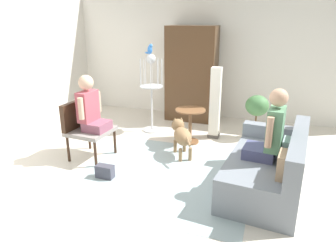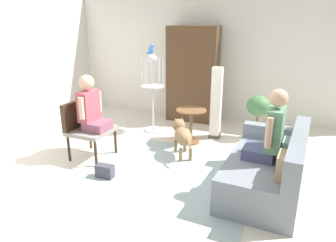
{
  "view_description": "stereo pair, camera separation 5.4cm",
  "coord_description": "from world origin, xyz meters",
  "px_view_note": "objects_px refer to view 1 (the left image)",
  "views": [
    {
      "loc": [
        1.29,
        -4.11,
        2.17
      ],
      "look_at": [
        -0.05,
        -0.15,
        0.77
      ],
      "focal_mm": 33.6,
      "sensor_mm": 36.0,
      "label": 1
    },
    {
      "loc": [
        1.34,
        -4.09,
        2.17
      ],
      "look_at": [
        -0.05,
        -0.15,
        0.77
      ],
      "focal_mm": 33.6,
      "sensor_mm": 36.0,
      "label": 2
    }
  ],
  "objects_px": {
    "parrot": "(150,49)",
    "potted_plant": "(257,112)",
    "column_lamp": "(215,104)",
    "person_on_armchair": "(90,107)",
    "bird_cage_stand": "(151,89)",
    "armoire_cabinet": "(192,74)",
    "round_end_table": "(190,121)",
    "couch": "(269,169)",
    "person_on_couch": "(271,131)",
    "dog": "(182,134)",
    "handbag": "(105,172)",
    "armchair": "(84,124)"
  },
  "relations": [
    {
      "from": "round_end_table",
      "to": "dog",
      "type": "height_order",
      "value": "round_end_table"
    },
    {
      "from": "person_on_couch",
      "to": "handbag",
      "type": "distance_m",
      "value": 2.3
    },
    {
      "from": "couch",
      "to": "parrot",
      "type": "xyz_separation_m",
      "value": [
        -2.28,
        1.62,
        1.29
      ]
    },
    {
      "from": "armchair",
      "to": "bird_cage_stand",
      "type": "relative_size",
      "value": 0.6
    },
    {
      "from": "dog",
      "to": "handbag",
      "type": "xyz_separation_m",
      "value": [
        -0.8,
        -1.1,
        -0.26
      ]
    },
    {
      "from": "armchair",
      "to": "round_end_table",
      "type": "relative_size",
      "value": 1.46
    },
    {
      "from": "armchair",
      "to": "handbag",
      "type": "xyz_separation_m",
      "value": [
        0.65,
        -0.55,
        -0.45
      ]
    },
    {
      "from": "armchair",
      "to": "round_end_table",
      "type": "bearing_deg",
      "value": 37.46
    },
    {
      "from": "couch",
      "to": "parrot",
      "type": "distance_m",
      "value": 3.07
    },
    {
      "from": "bird_cage_stand",
      "to": "potted_plant",
      "type": "xyz_separation_m",
      "value": [
        1.96,
        0.25,
        -0.33
      ]
    },
    {
      "from": "round_end_table",
      "to": "parrot",
      "type": "xyz_separation_m",
      "value": [
        -0.89,
        0.35,
        1.19
      ]
    },
    {
      "from": "person_on_couch",
      "to": "dog",
      "type": "relative_size",
      "value": 1.19
    },
    {
      "from": "potted_plant",
      "to": "armchair",
      "type": "bearing_deg",
      "value": -146.0
    },
    {
      "from": "potted_plant",
      "to": "handbag",
      "type": "xyz_separation_m",
      "value": [
        -1.88,
        -2.26,
        -0.42
      ]
    },
    {
      "from": "couch",
      "to": "armoire_cabinet",
      "type": "xyz_separation_m",
      "value": [
        -1.73,
        2.61,
        0.69
      ]
    },
    {
      "from": "potted_plant",
      "to": "handbag",
      "type": "bearing_deg",
      "value": -129.75
    },
    {
      "from": "column_lamp",
      "to": "person_on_armchair",
      "type": "bearing_deg",
      "value": -137.61
    },
    {
      "from": "couch",
      "to": "potted_plant",
      "type": "bearing_deg",
      "value": 99.06
    },
    {
      "from": "person_on_armchair",
      "to": "handbag",
      "type": "height_order",
      "value": "person_on_armchair"
    },
    {
      "from": "person_on_armchair",
      "to": "parrot",
      "type": "xyz_separation_m",
      "value": [
        0.41,
        1.47,
        0.75
      ]
    },
    {
      "from": "column_lamp",
      "to": "armoire_cabinet",
      "type": "bearing_deg",
      "value": 126.42
    },
    {
      "from": "person_on_armchair",
      "to": "column_lamp",
      "type": "height_order",
      "value": "person_on_armchair"
    },
    {
      "from": "dog",
      "to": "parrot",
      "type": "xyz_separation_m",
      "value": [
        -0.89,
        0.91,
        1.24
      ]
    },
    {
      "from": "couch",
      "to": "handbag",
      "type": "xyz_separation_m",
      "value": [
        -2.18,
        -0.39,
        -0.21
      ]
    },
    {
      "from": "person_on_armchair",
      "to": "round_end_table",
      "type": "xyz_separation_m",
      "value": [
        1.3,
        1.11,
        -0.44
      ]
    },
    {
      "from": "parrot",
      "to": "potted_plant",
      "type": "bearing_deg",
      "value": 7.22
    },
    {
      "from": "column_lamp",
      "to": "person_on_couch",
      "type": "bearing_deg",
      "value": -59.37
    },
    {
      "from": "potted_plant",
      "to": "bird_cage_stand",
      "type": "bearing_deg",
      "value": -172.72
    },
    {
      "from": "bird_cage_stand",
      "to": "parrot",
      "type": "xyz_separation_m",
      "value": [
        -0.02,
        0.0,
        0.75
      ]
    },
    {
      "from": "armchair",
      "to": "person_on_couch",
      "type": "height_order",
      "value": "person_on_couch"
    },
    {
      "from": "handbag",
      "to": "person_on_couch",
      "type": "bearing_deg",
      "value": 9.84
    },
    {
      "from": "person_on_couch",
      "to": "column_lamp",
      "type": "height_order",
      "value": "person_on_couch"
    },
    {
      "from": "person_on_armchair",
      "to": "round_end_table",
      "type": "relative_size",
      "value": 1.38
    },
    {
      "from": "person_on_couch",
      "to": "potted_plant",
      "type": "bearing_deg",
      "value": 97.99
    },
    {
      "from": "person_on_armchair",
      "to": "couch",
      "type": "bearing_deg",
      "value": -3.21
    },
    {
      "from": "round_end_table",
      "to": "handbag",
      "type": "xyz_separation_m",
      "value": [
        -0.79,
        -1.66,
        -0.31
      ]
    },
    {
      "from": "bird_cage_stand",
      "to": "potted_plant",
      "type": "relative_size",
      "value": 1.85
    },
    {
      "from": "armchair",
      "to": "bird_cage_stand",
      "type": "bearing_deg",
      "value": 68.61
    },
    {
      "from": "armchair",
      "to": "person_on_armchair",
      "type": "distance_m",
      "value": 0.33
    },
    {
      "from": "handbag",
      "to": "armoire_cabinet",
      "type": "bearing_deg",
      "value": 81.52
    },
    {
      "from": "potted_plant",
      "to": "person_on_armchair",
      "type": "bearing_deg",
      "value": -144.31
    },
    {
      "from": "couch",
      "to": "armoire_cabinet",
      "type": "height_order",
      "value": "armoire_cabinet"
    },
    {
      "from": "potted_plant",
      "to": "parrot",
      "type": "bearing_deg",
      "value": -172.78
    },
    {
      "from": "armoire_cabinet",
      "to": "round_end_table",
      "type": "bearing_deg",
      "value": -75.75
    },
    {
      "from": "dog",
      "to": "round_end_table",
      "type": "bearing_deg",
      "value": 90.65
    },
    {
      "from": "bird_cage_stand",
      "to": "column_lamp",
      "type": "distance_m",
      "value": 1.24
    },
    {
      "from": "potted_plant",
      "to": "dog",
      "type": "bearing_deg",
      "value": -133.0
    },
    {
      "from": "person_on_couch",
      "to": "armoire_cabinet",
      "type": "bearing_deg",
      "value": 122.81
    },
    {
      "from": "round_end_table",
      "to": "column_lamp",
      "type": "relative_size",
      "value": 0.47
    },
    {
      "from": "column_lamp",
      "to": "armchair",
      "type": "bearing_deg",
      "value": -140.11
    }
  ]
}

